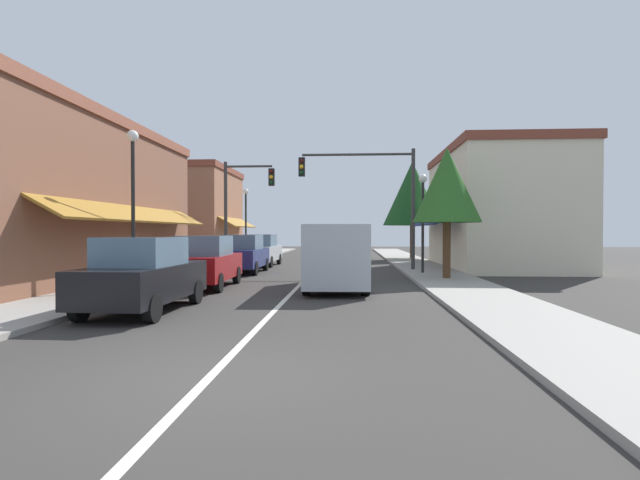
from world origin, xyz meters
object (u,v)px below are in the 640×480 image
(parked_car_nearest_left, at_px, (144,275))
(tree_right_far, at_px, (412,193))
(tree_right_near, at_px, (447,186))
(street_lamp_right_mid, at_px, (423,207))
(parked_car_far_left, at_px, (261,250))
(parked_car_second_left, at_px, (205,262))
(parked_car_third_left, at_px, (244,254))
(street_lamp_left_near, at_px, (133,184))
(van_in_lane, at_px, (336,255))
(traffic_signal_left_corner, at_px, (242,198))
(street_lamp_left_far, at_px, (246,212))
(traffic_signal_mast_arm, at_px, (373,187))

(parked_car_nearest_left, relative_size, tree_right_far, 0.61)
(parked_car_nearest_left, xyz_separation_m, tree_right_far, (9.06, 21.99, 3.65))
(tree_right_near, bearing_deg, street_lamp_right_mid, 104.05)
(parked_car_nearest_left, distance_m, parked_car_far_left, 15.68)
(parked_car_second_left, bearing_deg, parked_car_third_left, 88.57)
(parked_car_far_left, bearing_deg, parked_car_third_left, -87.71)
(street_lamp_left_near, distance_m, tree_right_near, 11.37)
(parked_car_far_left, relative_size, tree_right_near, 0.80)
(van_in_lane, xyz_separation_m, traffic_signal_left_corner, (-5.27, 9.12, 2.53))
(street_lamp_left_near, relative_size, street_lamp_right_mid, 1.16)
(parked_car_nearest_left, xyz_separation_m, parked_car_far_left, (-0.16, 15.68, 0.00))
(van_in_lane, xyz_separation_m, street_lamp_left_far, (-6.30, 14.79, 2.03))
(parked_car_third_left, height_order, parked_car_far_left, same)
(traffic_signal_mast_arm, bearing_deg, parked_car_far_left, 149.53)
(parked_car_third_left, distance_m, tree_right_far, 14.81)
(street_lamp_left_far, distance_m, tree_right_near, 15.81)
(street_lamp_left_near, bearing_deg, parked_car_second_left, 32.24)
(parked_car_far_left, xyz_separation_m, tree_right_near, (8.77, -7.81, 2.81))
(parked_car_far_left, bearing_deg, tree_right_far, 35.68)
(street_lamp_left_far, relative_size, tree_right_near, 0.91)
(tree_right_near, bearing_deg, street_lamp_left_far, 131.65)
(parked_car_third_left, distance_m, street_lamp_right_mid, 8.41)
(tree_right_near, bearing_deg, traffic_signal_left_corner, 147.07)
(van_in_lane, height_order, street_lamp_right_mid, street_lamp_right_mid)
(parked_car_third_left, bearing_deg, tree_right_near, -19.62)
(van_in_lane, xyz_separation_m, street_lamp_left_near, (-6.40, -1.12, 2.27))
(van_in_lane, relative_size, street_lamp_right_mid, 1.19)
(parked_car_third_left, bearing_deg, parked_car_far_left, 90.82)
(parked_car_nearest_left, distance_m, street_lamp_right_mid, 13.14)
(street_lamp_left_near, distance_m, street_lamp_right_mid, 11.91)
(parked_car_second_left, height_order, tree_right_far, tree_right_far)
(van_in_lane, xyz_separation_m, traffic_signal_mast_arm, (1.56, 7.19, 2.89))
(parked_car_second_left, height_order, parked_car_far_left, same)
(street_lamp_right_mid, bearing_deg, street_lamp_left_near, -147.38)
(parked_car_second_left, distance_m, street_lamp_left_near, 3.41)
(parked_car_second_left, height_order, street_lamp_left_near, street_lamp_left_near)
(parked_car_second_left, distance_m, tree_right_far, 19.64)
(traffic_signal_left_corner, bearing_deg, traffic_signal_mast_arm, -15.75)
(traffic_signal_mast_arm, xyz_separation_m, street_lamp_left_far, (-7.85, 7.60, -0.86))
(parked_car_nearest_left, xyz_separation_m, traffic_signal_mast_arm, (5.96, 12.08, 3.16))
(street_lamp_right_mid, xyz_separation_m, tree_right_far, (1.03, 11.81, 1.53))
(parked_car_third_left, relative_size, traffic_signal_mast_arm, 0.70)
(traffic_signal_mast_arm, bearing_deg, street_lamp_right_mid, -42.58)
(parked_car_nearest_left, bearing_deg, street_lamp_right_mid, 52.42)
(parked_car_nearest_left, height_order, traffic_signal_mast_arm, traffic_signal_mast_arm)
(tree_right_near, bearing_deg, parked_car_second_left, -161.60)
(parked_car_nearest_left, relative_size, street_lamp_left_near, 0.81)
(street_lamp_right_mid, bearing_deg, van_in_lane, -124.42)
(parked_car_nearest_left, xyz_separation_m, street_lamp_left_far, (-1.89, 19.68, 2.30))
(parked_car_third_left, height_order, street_lamp_left_far, street_lamp_left_far)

